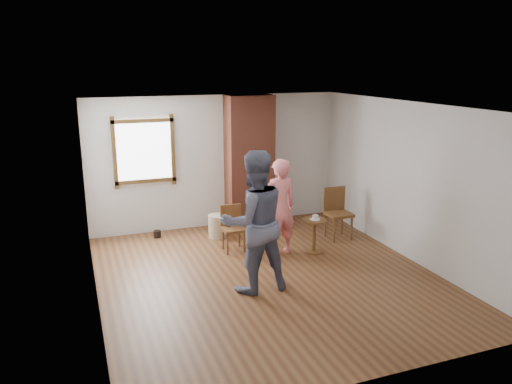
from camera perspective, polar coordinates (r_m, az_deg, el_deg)
ground at (r=7.78m, az=1.39°, el=-9.70°), size 5.50×5.50×0.00m
room_shell at (r=7.76m, az=-0.59°, el=4.26°), size 5.04×5.52×2.62m
brick_chimney at (r=9.83m, az=-0.76°, el=3.46°), size 0.90×0.50×2.60m
stoneware_crock at (r=9.42m, az=-4.45°, el=-3.90°), size 0.41×0.41×0.43m
dark_pot at (r=9.60m, az=-11.21°, el=-4.73°), size 0.17×0.17×0.13m
dining_chair_left at (r=8.72m, az=-2.72°, el=-3.81°), size 0.38×0.38×0.80m
dining_chair_right at (r=9.43m, az=9.22°, el=-2.04°), size 0.45×0.45×0.95m
side_table at (r=8.64m, az=6.69°, el=-4.39°), size 0.40×0.40×0.60m
cake_plate at (r=8.58m, az=6.73°, el=-3.12°), size 0.18×0.18×0.01m
cake_slice at (r=8.58m, az=6.80°, el=-2.89°), size 0.08×0.07×0.06m
man at (r=7.03m, az=-0.25°, el=-3.44°), size 1.03×0.82×2.05m
person_pink at (r=8.42m, az=2.65°, el=-1.74°), size 0.64×0.45×1.67m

